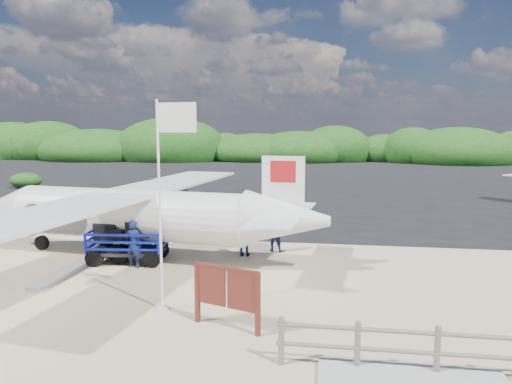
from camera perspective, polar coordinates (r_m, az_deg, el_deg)
ground at (r=14.92m, az=-6.83°, el=-10.65°), size 160.00×160.00×0.00m
asphalt_apron at (r=44.06m, az=3.34°, el=1.69°), size 90.00×50.00×0.04m
vegetation_band at (r=68.91m, az=5.14°, el=3.89°), size 124.00×8.00×4.40m
fence at (r=10.11m, az=21.55°, el=-20.56°), size 6.40×2.00×1.10m
baggage_cart at (r=17.12m, az=-15.62°, el=-8.44°), size 2.97×1.88×1.42m
flagpole at (r=12.69m, az=-11.58°, el=-14.15°), size 1.16×0.67×5.46m
signboard at (r=11.39m, az=-3.67°, el=-16.65°), size 1.85×0.80×1.56m
crew_a at (r=16.29m, az=-15.05°, el=-6.25°), size 0.66×0.48×1.65m
crew_b at (r=17.79m, az=2.42°, el=-4.86°), size 0.93×0.81×1.61m
crew_c at (r=17.09m, az=-1.41°, el=-5.55°), size 0.92×0.44×1.52m
aircraft_large at (r=40.13m, az=21.82°, el=0.53°), size 18.31×18.31×4.89m
aircraft_small at (r=48.83m, az=-9.33°, el=2.20°), size 10.24×10.24×2.61m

